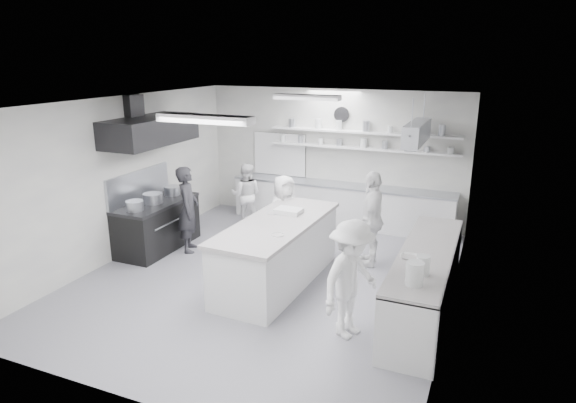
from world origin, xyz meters
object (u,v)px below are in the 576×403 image
at_px(back_counter, 340,205).
at_px(prep_island, 277,254).
at_px(stove, 157,226).
at_px(cook_stove, 188,209).
at_px(cook_back, 246,195).
at_px(right_counter, 425,283).

bearing_deg(back_counter, prep_island, -91.32).
xyz_separation_m(stove, cook_stove, (0.65, 0.14, 0.39)).
relative_size(back_counter, cook_back, 3.53).
distance_m(back_counter, cook_stove, 3.50).
distance_m(cook_stove, cook_back, 1.83).
bearing_deg(back_counter, right_counter, -55.35).
bearing_deg(stove, prep_island, -10.15).
bearing_deg(prep_island, stove, 172.17).
relative_size(cook_stove, cook_back, 1.19).
height_order(prep_island, cook_stove, cook_stove).
relative_size(stove, prep_island, 0.64).
height_order(prep_island, cook_back, cook_back).
distance_m(back_counter, prep_island, 3.31).
bearing_deg(right_counter, back_counter, 124.65).
distance_m(prep_island, cook_stove, 2.29).
bearing_deg(cook_stove, back_counter, -65.16).
relative_size(right_counter, cook_back, 2.33).
height_order(cook_stove, cook_back, cook_stove).
height_order(stove, right_counter, right_counter).
bearing_deg(stove, back_counter, 43.99).
bearing_deg(back_counter, stove, -136.01).
bearing_deg(prep_island, right_counter, 0.09).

